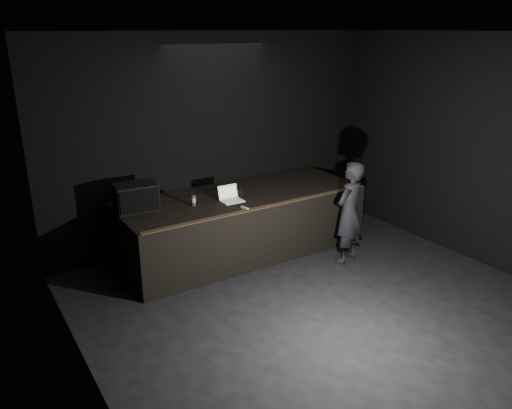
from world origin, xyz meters
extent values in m
plane|color=black|center=(0.00, 0.00, 0.00)|extent=(7.00, 7.00, 0.00)
cube|color=black|center=(0.00, 3.50, 1.75)|extent=(6.00, 0.10, 3.50)
cube|color=black|center=(-3.00, 0.00, 1.75)|extent=(0.10, 7.00, 3.50)
cube|color=black|center=(0.00, 0.00, 3.50)|extent=(6.00, 7.00, 0.04)
cube|color=black|center=(0.00, 2.73, 0.50)|extent=(4.00, 1.50, 1.00)
cube|color=brown|center=(0.00, 2.02, 1.01)|extent=(3.92, 0.10, 0.01)
cube|color=black|center=(-1.67, 2.94, 1.20)|extent=(0.64, 0.48, 0.40)
cube|color=black|center=(-1.69, 2.72, 1.20)|extent=(0.56, 0.08, 0.34)
cylinder|color=black|center=(-0.46, 3.12, 1.01)|extent=(0.79, 0.24, 0.02)
cube|color=white|center=(-0.30, 2.49, 1.01)|extent=(0.34, 0.23, 0.02)
cube|color=silver|center=(-0.30, 2.49, 1.02)|extent=(0.28, 0.14, 0.00)
cube|color=white|center=(-0.30, 2.64, 1.12)|extent=(0.33, 0.07, 0.21)
cube|color=yellow|center=(-0.30, 2.63, 1.12)|extent=(0.29, 0.05, 0.17)
cylinder|color=silver|center=(-0.88, 2.65, 1.08)|extent=(0.07, 0.07, 0.17)
cylinder|color=navy|center=(-0.88, 2.65, 1.09)|extent=(0.07, 0.07, 0.07)
cylinder|color=#AF101F|center=(-0.88, 2.65, 1.05)|extent=(0.07, 0.07, 0.01)
cylinder|color=white|center=(-0.06, 2.65, 1.05)|extent=(0.08, 0.08, 0.10)
cube|color=silver|center=(-0.30, 2.11, 1.01)|extent=(0.06, 0.15, 0.03)
imported|color=black|center=(1.23, 1.52, 0.82)|extent=(0.69, 0.56, 1.64)
camera|label=1|loc=(-3.90, -3.85, 3.55)|focal=35.00mm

